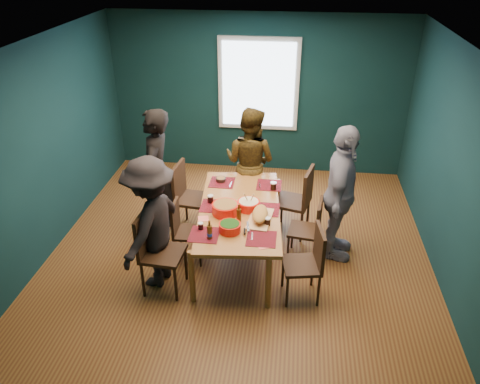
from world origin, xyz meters
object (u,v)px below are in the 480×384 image
object	(u,v)px
dining_table	(240,213)
chair_left_far	(187,192)
chair_right_far	(299,197)
bowl_salad	(225,208)
chair_left_near	(154,246)
chair_right_near	(310,259)
chair_right_mid	(311,226)
bowl_herbs	(230,227)
cutting_board	(260,215)
person_back	(250,162)
person_near_left	(152,223)
person_far_left	(156,175)
chair_left_mid	(183,227)
person_right	(340,194)
bowl_dumpling	(249,205)

from	to	relation	value
dining_table	chair_left_far	size ratio (longest dim) A/B	2.05
chair_right_far	bowl_salad	xyz separation A→B (m)	(-0.90, -0.81, 0.23)
chair_left_near	chair_right_near	world-z (taller)	chair_left_near
chair_right_mid	bowl_herbs	distance (m)	1.17
chair_left_near	cutting_board	size ratio (longest dim) A/B	1.59
chair_right_far	person_back	size ratio (longest dim) A/B	0.61
chair_left_near	bowl_salad	xyz separation A→B (m)	(0.75, 0.56, 0.22)
chair_left_far	chair_right_mid	distance (m)	1.80
person_near_left	bowl_salad	distance (m)	0.91
person_far_left	person_near_left	bearing A→B (deg)	9.96
chair_left_mid	chair_right_mid	size ratio (longest dim) A/B	0.96
chair_left_far	person_back	bearing A→B (deg)	42.18
chair_left_far	chair_left_mid	bearing A→B (deg)	-75.05
chair_right_far	person_right	world-z (taller)	person_right
person_far_left	person_near_left	size ratio (longest dim) A/B	1.12
chair_right_far	cutting_board	bearing A→B (deg)	-103.83
chair_left_mid	chair_right_near	distance (m)	1.69
chair_left_mid	person_near_left	xyz separation A→B (m)	(-0.24, -0.47, 0.34)
bowl_salad	cutting_board	world-z (taller)	cutting_board
person_far_left	bowl_herbs	bearing A→B (deg)	47.50
chair_left_near	bowl_herbs	distance (m)	0.90
chair_left_mid	chair_left_near	bearing A→B (deg)	-109.13
chair_left_mid	person_near_left	distance (m)	0.63
person_back	bowl_dumpling	xyz separation A→B (m)	(0.11, -1.20, -0.01)
person_right	cutting_board	size ratio (longest dim) A/B	2.80
chair_right_mid	cutting_board	size ratio (longest dim) A/B	1.33
dining_table	bowl_salad	xyz separation A→B (m)	(-0.16, -0.15, 0.14)
person_back	cutting_board	xyz separation A→B (m)	(0.27, -1.44, -0.01)
dining_table	bowl_dumpling	bearing A→B (deg)	-10.02
chair_right_far	chair_left_far	bearing A→B (deg)	-164.32
person_near_left	bowl_dumpling	bearing A→B (deg)	132.81
chair_left_near	chair_right_far	xyz separation A→B (m)	(1.65, 1.37, -0.01)
person_far_left	cutting_board	world-z (taller)	person_far_left
chair_left_far	bowl_herbs	size ratio (longest dim) A/B	3.94
person_near_left	bowl_herbs	bearing A→B (deg)	107.74
chair_left_mid	person_right	bearing A→B (deg)	8.27
dining_table	chair_left_far	bearing A→B (deg)	138.48
chair_left_near	chair_right_near	size ratio (longest dim) A/B	1.11
person_back	person_right	xyz separation A→B (m)	(1.23, -0.97, 0.08)
dining_table	bowl_salad	world-z (taller)	bowl_salad
chair_right_mid	person_far_left	world-z (taller)	person_far_left
person_back	person_right	world-z (taller)	person_right
person_far_left	bowl_herbs	xyz separation A→B (m)	(1.13, -0.95, -0.11)
chair_left_far	person_far_left	distance (m)	0.52
chair_right_near	bowl_dumpling	xyz separation A→B (m)	(-0.77, 0.65, 0.27)
chair_left_far	chair_right_far	size ratio (longest dim) A/B	0.99
person_back	chair_right_far	bearing A→B (deg)	165.78
person_right	bowl_herbs	size ratio (longest dim) A/B	7.10
chair_right_near	person_right	distance (m)	1.02
person_back	bowl_dumpling	bearing A→B (deg)	116.74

